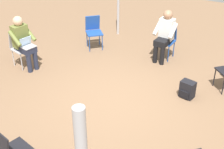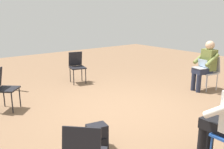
% 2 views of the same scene
% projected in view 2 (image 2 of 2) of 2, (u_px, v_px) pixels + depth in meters
% --- Properties ---
extents(ground_plane, '(15.40, 15.40, 0.00)m').
position_uv_depth(ground_plane, '(121.00, 110.00, 5.02)').
color(ground_plane, brown).
extents(chair_west, '(0.51, 0.48, 0.85)m').
position_uv_depth(chair_west, '(210.00, 70.00, 6.29)').
color(chair_west, '#B7B7BC').
rests_on(chair_west, ground).
extents(chair_southeast, '(0.59, 0.58, 0.85)m').
position_uv_depth(chair_southeast, '(3.00, 86.00, 4.93)').
color(chair_southeast, black).
rests_on(chair_southeast, ground).
extents(chair_south, '(0.48, 0.51, 0.85)m').
position_uv_depth(chair_south, '(77.00, 65.00, 6.91)').
color(chair_south, black).
rests_on(chair_south, ground).
extents(person_with_laptop, '(0.58, 0.56, 1.24)m').
position_uv_depth(person_with_laptop, '(206.00, 63.00, 6.17)').
color(person_with_laptop, '#23283D').
rests_on(person_with_laptop, ground).
extents(backpack_near_laptop_user, '(0.31, 0.28, 0.36)m').
position_uv_depth(backpack_near_laptop_user, '(97.00, 138.00, 3.59)').
color(backpack_near_laptop_user, black).
rests_on(backpack_near_laptop_user, ground).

